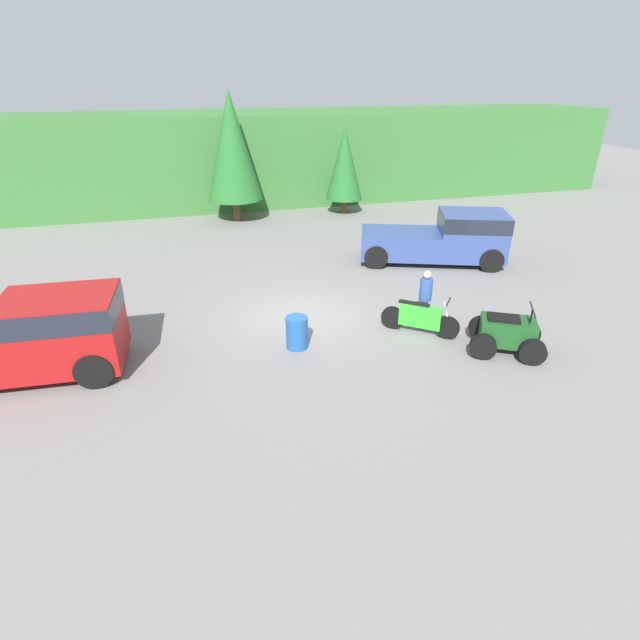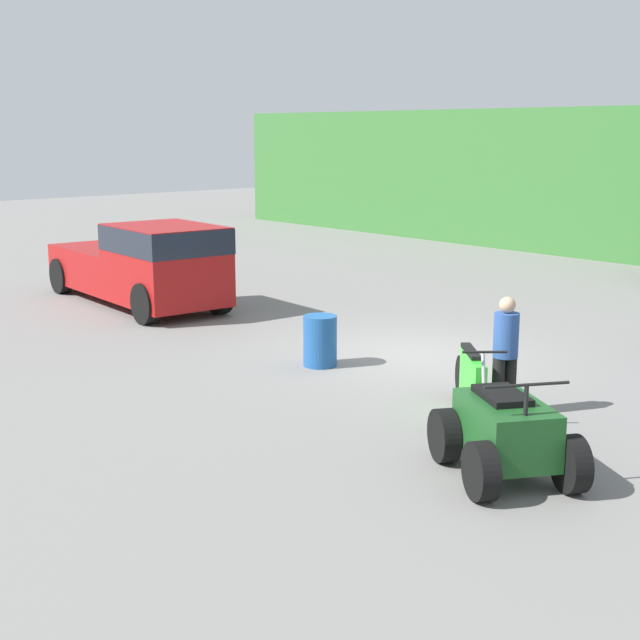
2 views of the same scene
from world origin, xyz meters
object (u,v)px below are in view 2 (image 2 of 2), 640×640
rider_person (505,351)px  steel_barrel (320,341)px  pickup_truck_red (146,262)px  quad_atv (505,435)px  dirt_bike (473,383)px

rider_person → steel_barrel: (-3.75, -0.20, -0.49)m
rider_person → pickup_truck_red: bearing=-160.5°
pickup_truck_red → quad_atv: 11.96m
pickup_truck_red → dirt_bike: bearing=0.1°
dirt_bike → quad_atv: bearing=-1.7°
dirt_bike → rider_person: bearing=90.3°
pickup_truck_red → rider_person: bearing=2.1°
pickup_truck_red → rider_person: pickup_truck_red is taller
quad_atv → rider_person: 2.39m
dirt_bike → quad_atv: 2.30m
rider_person → dirt_bike: bearing=-108.3°
dirt_bike → steel_barrel: 3.47m
rider_person → quad_atv: bearing=-31.3°
pickup_truck_red → dirt_bike: (10.03, -0.60, -0.56)m
dirt_bike → rider_person: (0.28, 0.35, 0.47)m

